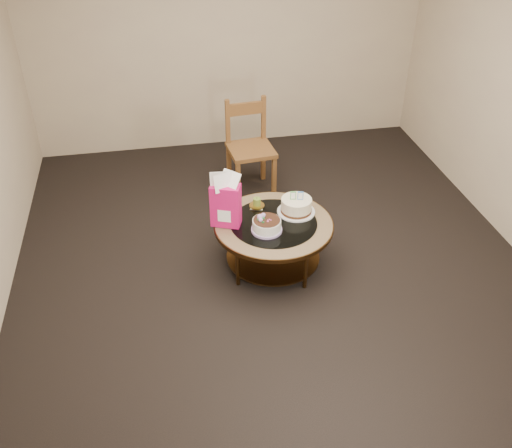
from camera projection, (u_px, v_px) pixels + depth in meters
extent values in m
plane|color=black|center=(273.00, 265.00, 5.09)|extent=(5.00, 5.00, 0.00)
cube|color=tan|center=(227.00, 36.00, 6.36)|extent=(4.50, 0.02, 2.60)
cube|color=tan|center=(408.00, 393.00, 2.33)|extent=(4.50, 0.02, 2.60)
cylinder|color=#503316|center=(306.00, 228.00, 5.18)|extent=(0.04, 0.04, 0.42)
cylinder|color=#503316|center=(244.00, 226.00, 5.22)|extent=(0.04, 0.04, 0.42)
cylinder|color=#503316|center=(238.00, 265.00, 4.75)|extent=(0.04, 0.04, 0.42)
cylinder|color=#503316|center=(306.00, 268.00, 4.72)|extent=(0.04, 0.04, 0.42)
cylinder|color=#503316|center=(273.00, 256.00, 5.03)|extent=(0.82, 0.82, 0.02)
cylinder|color=#503316|center=(274.00, 225.00, 4.84)|extent=(1.02, 1.02, 0.04)
cylinder|color=#90764F|center=(274.00, 224.00, 4.83)|extent=(1.00, 1.00, 0.01)
cylinder|color=black|center=(274.00, 223.00, 4.83)|extent=(0.74, 0.74, 0.01)
cylinder|color=#AB8CC7|center=(267.00, 230.00, 4.72)|extent=(0.26, 0.26, 0.02)
cylinder|color=silver|center=(267.00, 225.00, 4.70)|extent=(0.24, 0.24, 0.10)
cylinder|color=black|center=(267.00, 220.00, 4.67)|extent=(0.22, 0.22, 0.01)
sphere|color=#AB8CC7|center=(260.00, 217.00, 4.67)|extent=(0.05, 0.05, 0.05)
sphere|color=#AB8CC7|center=(263.00, 215.00, 4.69)|extent=(0.04, 0.04, 0.04)
sphere|color=#AB8CC7|center=(261.00, 220.00, 4.64)|extent=(0.04, 0.04, 0.04)
cone|color=#217C36|center=(264.00, 218.00, 4.67)|extent=(0.03, 0.03, 0.02)
cone|color=#217C36|center=(258.00, 220.00, 4.66)|extent=(0.03, 0.03, 0.02)
cone|color=#217C36|center=(264.00, 215.00, 4.71)|extent=(0.03, 0.03, 0.02)
cone|color=#217C36|center=(264.00, 222.00, 4.63)|extent=(0.03, 0.03, 0.02)
cylinder|color=silver|center=(296.00, 212.00, 4.95)|extent=(0.33, 0.33, 0.01)
cylinder|color=#432413|center=(296.00, 210.00, 4.94)|extent=(0.27, 0.27, 0.02)
cylinder|color=beige|center=(296.00, 204.00, 4.91)|extent=(0.26, 0.26, 0.10)
cube|color=green|center=(293.00, 195.00, 4.86)|extent=(0.05, 0.02, 0.07)
cube|color=white|center=(293.00, 195.00, 4.86)|extent=(0.04, 0.02, 0.06)
cube|color=#3A74C5|center=(300.00, 196.00, 4.86)|extent=(0.05, 0.02, 0.07)
cube|color=white|center=(300.00, 196.00, 4.86)|extent=(0.04, 0.02, 0.06)
cube|color=#DD1472|center=(226.00, 205.00, 4.70)|extent=(0.27, 0.21, 0.37)
cube|color=white|center=(226.00, 212.00, 4.74)|extent=(0.15, 0.17, 0.11)
cube|color=#DEBB5B|center=(257.00, 207.00, 5.02)|extent=(0.14, 0.14, 0.01)
cylinder|color=gold|center=(257.00, 206.00, 5.02)|extent=(0.13, 0.13, 0.01)
cylinder|color=olive|center=(257.00, 202.00, 4.99)|extent=(0.07, 0.07, 0.07)
cylinder|color=black|center=(257.00, 198.00, 4.97)|extent=(0.00, 0.00, 0.01)
cube|color=brown|center=(251.00, 150.00, 5.87)|extent=(0.49, 0.49, 0.04)
cube|color=brown|center=(238.00, 182.00, 5.81)|extent=(0.05, 0.05, 0.48)
cube|color=brown|center=(274.00, 176.00, 5.90)|extent=(0.05, 0.05, 0.48)
cube|color=brown|center=(229.00, 164.00, 6.12)|extent=(0.05, 0.05, 0.48)
cube|color=brown|center=(263.00, 160.00, 6.20)|extent=(0.05, 0.05, 0.48)
cube|color=brown|center=(228.00, 123.00, 5.84)|extent=(0.05, 0.05, 0.49)
cube|color=brown|center=(264.00, 118.00, 5.93)|extent=(0.05, 0.05, 0.49)
cube|color=brown|center=(246.00, 109.00, 5.81)|extent=(0.39, 0.07, 0.13)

